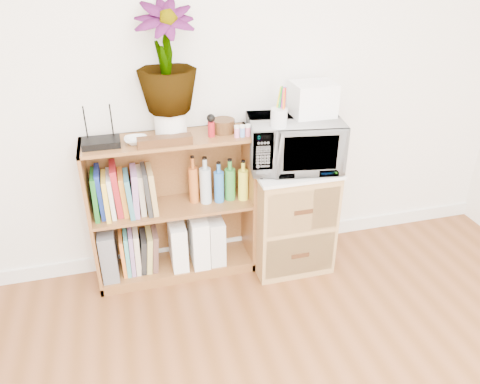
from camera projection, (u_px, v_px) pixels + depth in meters
name	position (u px, v px, depth m)	size (l,w,h in m)	color
skirting_board	(224.00, 245.00, 3.32)	(4.00, 0.02, 0.10)	white
bookshelf	(173.00, 209.00, 2.92)	(1.00, 0.30, 0.95)	brown
wicker_unit	(289.00, 216.00, 3.08)	(0.50, 0.45, 0.70)	#9E7542
microwave	(294.00, 143.00, 2.83)	(0.55, 0.37, 0.30)	silver
pen_cup	(279.00, 118.00, 2.62)	(0.09, 0.09, 0.10)	silver
small_appliance	(313.00, 99.00, 2.78)	(0.25, 0.21, 0.20)	white
router	(101.00, 143.00, 2.58)	(0.21, 0.14, 0.04)	black
white_bowl	(136.00, 140.00, 2.62)	(0.13, 0.13, 0.03)	white
plant_pot	(171.00, 124.00, 2.68)	(0.18, 0.18, 0.15)	white
potted_plant	(166.00, 58.00, 2.50)	(0.33, 0.33, 0.59)	#306628
trinket_box	(165.00, 141.00, 2.59)	(0.30, 0.08, 0.05)	#3B1E10
kokeshi_doll	(211.00, 129.00, 2.69)	(0.04, 0.04, 0.09)	maroon
wooden_bowl	(223.00, 126.00, 2.76)	(0.13, 0.13, 0.08)	#3A210F
paint_jars	(242.00, 132.00, 2.70)	(0.11, 0.04, 0.05)	#D1747C
file_box	(108.00, 251.00, 2.94)	(0.10, 0.26, 0.33)	slate
magazine_holder_left	(178.00, 243.00, 3.03)	(0.10, 0.25, 0.31)	white
magazine_holder_mid	(198.00, 238.00, 3.06)	(0.11, 0.27, 0.34)	white
magazine_holder_right	(215.00, 237.00, 3.09)	(0.10, 0.25, 0.31)	silver
cookbooks	(124.00, 192.00, 2.78)	(0.37, 0.20, 0.31)	#1B6721
liquor_bottles	(217.00, 180.00, 2.91)	(0.37, 0.07, 0.30)	#BD5D23
lower_books	(139.00, 250.00, 2.99)	(0.24, 0.19, 0.29)	orange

